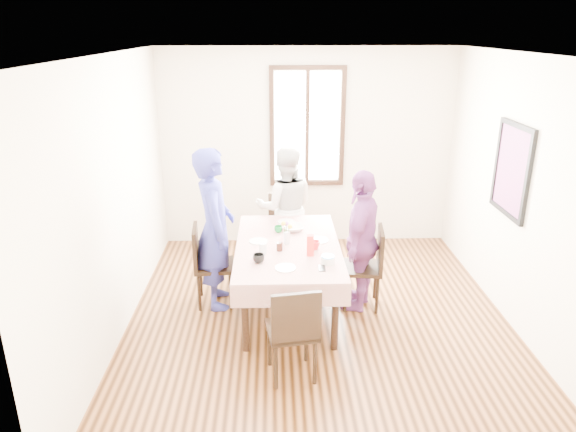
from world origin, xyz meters
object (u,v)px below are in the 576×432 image
object	(u,v)px
chair_far	(285,231)
chair_near	(292,330)
dining_table	(288,277)
chair_left	(214,265)
person_left	(214,229)
person_right	(361,240)
person_far	(285,208)
chair_right	(362,268)

from	to	relation	value
chair_far	chair_near	bearing A→B (deg)	88.36
dining_table	chair_left	bearing A→B (deg)	168.81
person_left	person_right	world-z (taller)	person_left
person_right	chair_left	bearing A→B (deg)	-71.06
dining_table	person_right	world-z (taller)	person_right
person_left	dining_table	bearing A→B (deg)	-110.29
person_far	chair_left	bearing A→B (deg)	49.25
chair_left	chair_far	size ratio (longest dim) A/B	1.00
chair_right	person_right	distance (m)	0.32
chair_far	person_right	size ratio (longest dim) A/B	0.58
chair_left	person_right	xyz separation A→B (m)	(1.59, -0.11, 0.32)
chair_near	person_far	distance (m)	2.34
chair_left	person_left	size ratio (longest dim) A/B	0.51
chair_near	person_left	world-z (taller)	person_left
chair_near	person_far	world-z (taller)	person_far
dining_table	person_right	size ratio (longest dim) A/B	1.09
person_far	person_right	distance (m)	1.35
dining_table	chair_far	distance (m)	1.17
person_right	chair_near	bearing A→B (deg)	-9.94
person_left	person_far	xyz separation A→B (m)	(0.79, 0.99, -0.11)
dining_table	chair_far	xyz separation A→B (m)	(-0.00, 1.17, 0.08)
person_far	chair_far	bearing A→B (deg)	-91.55
chair_left	chair_far	bearing A→B (deg)	136.53
person_far	chair_right	bearing A→B (deg)	124.81
chair_near	chair_far	bearing A→B (deg)	80.54
chair_left	chair_right	size ratio (longest dim) A/B	1.00
chair_right	chair_far	xyz separation A→B (m)	(-0.81, 1.12, 0.00)
chair_near	person_left	xyz separation A→B (m)	(-0.79, 1.33, 0.43)
person_right	chair_far	bearing A→B (deg)	-122.13
dining_table	person_left	xyz separation A→B (m)	(-0.79, 0.16, 0.51)
chair_near	person_right	distance (m)	1.49
chair_far	person_left	world-z (taller)	person_left
person_left	chair_left	bearing A→B (deg)	81.19
person_left	person_far	bearing A→B (deg)	-47.25
chair_far	chair_near	xyz separation A→B (m)	(-0.00, -2.34, 0.00)
person_far	person_right	xyz separation A→B (m)	(0.79, -1.10, -0.00)
chair_right	person_right	xyz separation A→B (m)	(-0.02, 0.00, 0.32)
chair_far	chair_left	bearing A→B (deg)	49.76
chair_far	chair_right	bearing A→B (deg)	124.20
chair_near	person_right	xyz separation A→B (m)	(0.79, 1.22, 0.32)
dining_table	chair_left	distance (m)	0.83
chair_left	person_far	distance (m)	1.32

